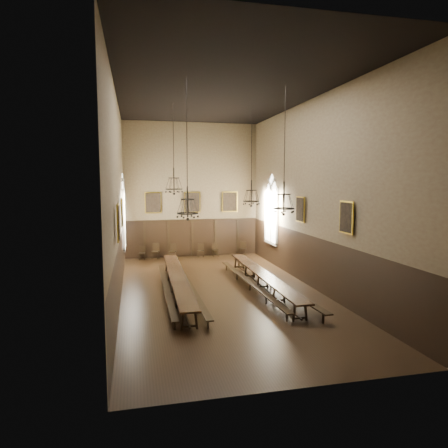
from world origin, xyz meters
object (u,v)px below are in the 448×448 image
object	(u,v)px
chair_0	(142,256)
bench_left_inner	(190,289)
bench_right_outer	(271,283)
chandelier_back_right	(251,195)
chandelier_front_right	(284,201)
chair_5	(215,252)
chair_7	(243,251)
chandelier_front_left	(188,204)
bench_right_inner	(250,285)
chair_4	(201,253)
chair_1	(155,254)
table_left	(178,284)
bench_left_outer	(166,290)
chandelier_back_left	(174,183)
table_right	(263,281)
chair_2	(173,254)

from	to	relation	value
chair_0	bench_left_inner	bearing A→B (deg)	-72.83
bench_right_outer	chandelier_back_right	distance (m)	4.86
bench_left_inner	chandelier_front_right	world-z (taller)	chandelier_front_right
chair_5	chair_7	size ratio (longest dim) A/B	0.94
chandelier_front_left	bench_right_inner	bearing A→B (deg)	36.66
chair_4	chair_5	size ratio (longest dim) A/B	1.02
bench_right_outer	chair_1	xyz separation A→B (m)	(-4.99, 8.67, 0.01)
table_left	bench_left_outer	xyz separation A→B (m)	(-0.54, -0.29, -0.14)
bench_right_outer	chandelier_back_left	bearing A→B (deg)	148.21
chandelier_back_left	chandelier_back_right	bearing A→B (deg)	-0.12
bench_right_inner	chair_4	world-z (taller)	chair_4
table_right	bench_right_outer	xyz separation A→B (m)	(0.40, -0.06, -0.09)
bench_right_inner	chair_1	world-z (taller)	chair_1
table_right	bench_left_outer	xyz separation A→B (m)	(-4.56, -0.07, -0.12)
bench_left_inner	bench_right_inner	xyz separation A→B (m)	(2.84, 0.07, 0.00)
bench_left_inner	chandelier_back_left	xyz separation A→B (m)	(-0.40, 2.78, 4.74)
chair_0	chandelier_front_right	distance (m)	12.61
chair_0	chair_2	world-z (taller)	chair_2
bench_right_inner	table_left	bearing A→B (deg)	174.40
bench_left_outer	chandelier_back_left	world-z (taller)	chandelier_back_left
chair_2	chandelier_front_right	bearing A→B (deg)	-55.53
chair_2	chandelier_front_right	xyz separation A→B (m)	(3.69, -10.60, 4.02)
bench_right_outer	chandelier_back_left	xyz separation A→B (m)	(-4.29, 2.66, 4.70)
bench_left_inner	chair_1	distance (m)	8.86
bench_left_outer	chair_4	world-z (taller)	chair_4
chair_2	chandelier_front_left	size ratio (longest dim) A/B	0.18
table_left	chair_1	size ratio (longest dim) A/B	10.15
bench_right_outer	bench_left_inner	bearing A→B (deg)	-178.19
bench_left_outer	chair_7	world-z (taller)	chair_7
bench_left_outer	chair_5	xyz separation A→B (m)	(4.00, 8.65, 0.00)
bench_left_inner	chandelier_front_right	xyz separation A→B (m)	(3.73, -1.80, 4.04)
chandelier_back_right	bench_right_outer	bearing A→B (deg)	-85.50
chair_5	chandelier_front_right	distance (m)	11.34
table_left	chair_7	distance (m)	9.92
bench_left_inner	chair_4	xyz separation A→B (m)	(1.91, 8.70, 0.01)
chair_1	chandelier_front_right	bearing A→B (deg)	-49.61
chandelier_back_left	chandelier_front_right	bearing A→B (deg)	-47.99
table_left	bench_right_inner	distance (m)	3.38
chair_7	chandelier_front_left	size ratio (longest dim) A/B	0.18
chair_1	chair_4	xyz separation A→B (m)	(3.01, -0.09, -0.03)
bench_left_outer	chair_0	world-z (taller)	chair_0
chandelier_back_left	table_left	bearing A→B (deg)	-93.02
bench_left_inner	chandelier_front_right	bearing A→B (deg)	-25.78
chair_4	bench_right_outer	bearing A→B (deg)	-62.63
chair_1	chair_4	distance (m)	3.01
chandelier_back_right	chair_5	bearing A→B (deg)	97.14
bench_left_outer	chair_4	bearing A→B (deg)	70.87
chair_4	table_right	bearing A→B (deg)	-65.08
chair_0	chair_7	xyz separation A→B (m)	(6.85, 0.02, 0.02)
chair_2	chandelier_back_left	bearing A→B (deg)	-78.93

